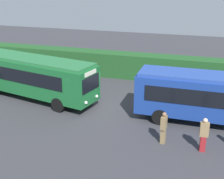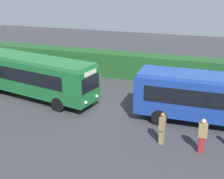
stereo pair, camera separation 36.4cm
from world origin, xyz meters
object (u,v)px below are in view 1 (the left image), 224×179
Objects in this scene: bus_green at (33,75)px; person_right at (204,134)px; bus_blue at (209,96)px; person_center at (164,127)px.

bus_green reaches higher than person_right.
person_center is at bearing -123.83° from bus_blue.
bus_blue is 4.71× the size of person_right.
person_center is at bearing -102.41° from person_right.
bus_blue is at bearing 9.89° from bus_green.
person_center is 0.97× the size of person_right.
person_right is at bearing -91.86° from bus_blue.
person_center is 2.08m from person_right.
bus_blue is (12.32, -0.36, -0.00)m from bus_green.
bus_blue reaches higher than person_center.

